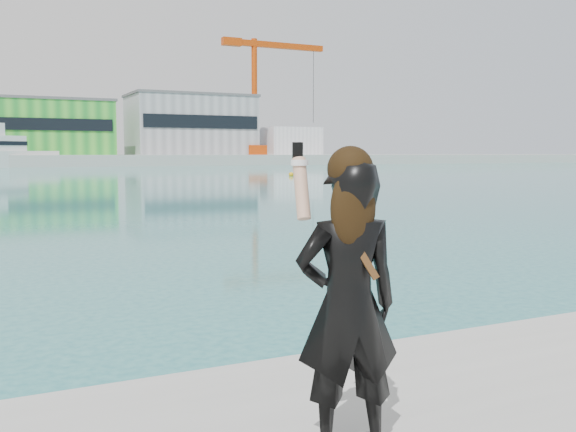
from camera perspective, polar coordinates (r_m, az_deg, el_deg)
name	(u,v)px	position (r m, az deg, el deg)	size (l,w,h in m)	color
warehouse_green	(28,127)	(131.66, -22.14, 7.34)	(30.60, 16.36, 10.50)	green
warehouse_grey_right	(191,125)	(137.68, -8.62, 8.01)	(25.50, 15.35, 12.50)	gray
ancillary_shed	(289,141)	(143.90, 0.08, 6.67)	(12.00, 10.00, 6.00)	silver
dock_crane	(260,92)	(137.15, -2.53, 10.93)	(23.00, 4.00, 24.00)	#DE470D
flagpole_right	(111,131)	(126.50, -15.48, 7.31)	(1.28, 0.16, 8.00)	silver
buoy_near	(291,176)	(65.77, 0.28, 3.57)	(0.50, 0.50, 0.50)	#E89F0C
woman	(348,297)	(3.32, 5.33, -7.16)	(0.61, 0.47, 1.59)	black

